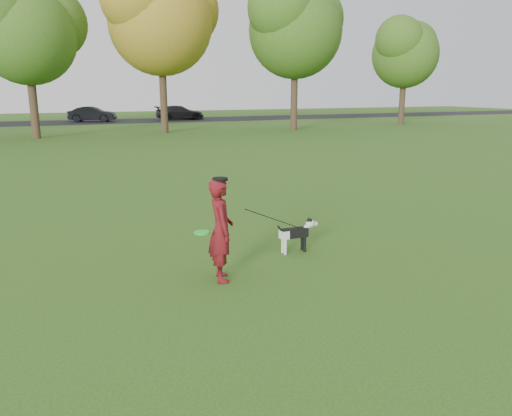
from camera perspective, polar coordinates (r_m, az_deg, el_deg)
name	(u,v)px	position (r m, az deg, el deg)	size (l,w,h in m)	color
ground	(267,263)	(8.63, 1.28, -6.29)	(120.00, 120.00, 0.00)	#285116
road	(88,122)	(47.63, -18.64, 9.30)	(120.00, 7.00, 0.02)	black
man	(221,230)	(7.67, -4.03, -2.54)	(0.59, 0.39, 1.61)	#5D100D
dog	(297,232)	(9.12, 4.72, -2.72)	(0.82, 0.16, 0.63)	black
car_mid	(92,114)	(47.63, -18.20, 10.15)	(1.41, 4.05, 1.34)	black
car_right	(180,113)	(48.89, -8.71, 10.72)	(1.85, 4.55, 1.32)	black
man_held_items	(276,220)	(8.39, 2.32, -1.37)	(2.28, 0.99, 1.20)	#1CE034
tree_row	(71,11)	(33.85, -20.37, 20.32)	(51.74, 8.86, 12.01)	#38281C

